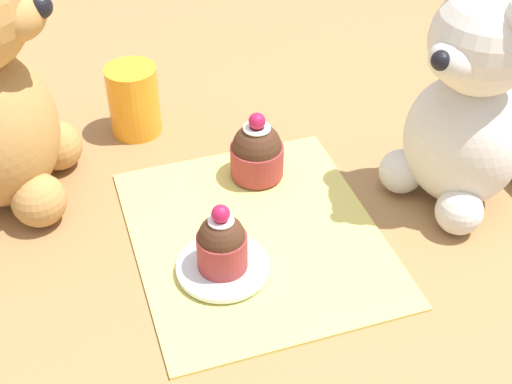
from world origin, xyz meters
TOP-DOWN VIEW (x-y plane):
  - ground_plane at (0.00, 0.00)m, footprint 4.00×4.00m
  - knitted_placemat at (0.00, 0.00)m, footprint 0.27×0.23m
  - teddy_bear_cream at (0.00, 0.21)m, footprint 0.15×0.14m
  - cupcake_near_cream_bear at (-0.09, 0.03)m, footprint 0.06×0.06m
  - saucer_plate at (0.04, -0.04)m, footprint 0.08×0.08m
  - cupcake_near_tan_bear at (0.04, -0.04)m, footprint 0.05×0.05m
  - juice_glass at (-0.21, -0.07)m, footprint 0.06×0.06m

SIDE VIEW (x-z plane):
  - ground_plane at x=0.00m, z-range 0.00..0.00m
  - knitted_placemat at x=0.00m, z-range 0.00..0.01m
  - saucer_plate at x=0.04m, z-range 0.01..0.01m
  - cupcake_near_cream_bear at x=-0.09m, z-range 0.00..0.07m
  - cupcake_near_tan_bear at x=0.04m, z-range 0.00..0.07m
  - juice_glass at x=-0.21m, z-range 0.00..0.08m
  - teddy_bear_cream at x=0.00m, z-range -0.01..0.22m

